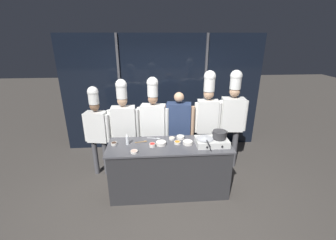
{
  "coord_description": "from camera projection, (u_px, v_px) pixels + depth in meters",
  "views": [
    {
      "loc": [
        -0.28,
        -3.36,
        2.66
      ],
      "look_at": [
        0.0,
        0.25,
        1.28
      ],
      "focal_mm": 24.0,
      "sensor_mm": 36.0,
      "label": 1
    }
  ],
  "objects": [
    {
      "name": "prep_bowl_soy_glaze",
      "position": [
        114.0,
        143.0,
        3.76
      ],
      "size": [
        0.1,
        0.1,
        0.04
      ],
      "color": "silver",
      "rests_on": "demo_counter"
    },
    {
      "name": "prep_bowl_shrimp",
      "position": [
        134.0,
        152.0,
        3.5
      ],
      "size": [
        0.12,
        0.12,
        0.04
      ],
      "color": "silver",
      "rests_on": "demo_counter"
    },
    {
      "name": "ground_plane",
      "position": [
        169.0,
        190.0,
        4.1
      ],
      "size": [
        24.0,
        24.0,
        0.0
      ],
      "primitive_type": "plane",
      "color": "#47423D"
    },
    {
      "name": "serving_spoon_slotted",
      "position": [
        156.0,
        138.0,
        3.98
      ],
      "size": [
        0.25,
        0.1,
        0.02
      ],
      "color": "#B2B5BA",
      "rests_on": "demo_counter"
    },
    {
      "name": "chef_sous",
      "position": [
        124.0,
        122.0,
        4.29
      ],
      "size": [
        0.58,
        0.24,
        1.92
      ],
      "rotation": [
        0.0,
        0.0,
        3.16
      ],
      "color": "#4C4C51",
      "rests_on": "ground_plane"
    },
    {
      "name": "frying_pan",
      "position": [
        205.0,
        138.0,
        3.71
      ],
      "size": [
        0.29,
        0.5,
        0.04
      ],
      "color": "#ADAFB5",
      "rests_on": "portable_stove"
    },
    {
      "name": "demo_counter",
      "position": [
        169.0,
        168.0,
        3.93
      ],
      "size": [
        2.07,
        0.71,
        0.93
      ],
      "color": "#2D2D30",
      "rests_on": "ground_plane"
    },
    {
      "name": "prep_bowl_garlic",
      "position": [
        188.0,
        142.0,
        3.78
      ],
      "size": [
        0.16,
        0.16,
        0.06
      ],
      "color": "silver",
      "rests_on": "demo_counter"
    },
    {
      "name": "serving_spoon_solid",
      "position": [
        143.0,
        142.0,
        3.87
      ],
      "size": [
        0.21,
        0.07,
        0.02
      ],
      "color": "olive",
      "rests_on": "demo_counter"
    },
    {
      "name": "chef_apprentice",
      "position": [
        232.0,
        113.0,
        4.45
      ],
      "size": [
        0.57,
        0.27,
        2.05
      ],
      "rotation": [
        0.0,
        0.0,
        3.04
      ],
      "color": "#4C4C51",
      "rests_on": "ground_plane"
    },
    {
      "name": "chef_line",
      "position": [
        153.0,
        121.0,
        4.35
      ],
      "size": [
        0.6,
        0.32,
        1.95
      ],
      "rotation": [
        0.0,
        0.0,
        2.97
      ],
      "color": "#2D3856",
      "rests_on": "ground_plane"
    },
    {
      "name": "prep_bowl_chicken",
      "position": [
        172.0,
        138.0,
        3.96
      ],
      "size": [
        0.1,
        0.1,
        0.03
      ],
      "color": "silver",
      "rests_on": "demo_counter"
    },
    {
      "name": "person_guest",
      "position": [
        178.0,
        125.0,
        4.41
      ],
      "size": [
        0.61,
        0.32,
        1.65
      ],
      "rotation": [
        0.0,
        0.0,
        2.97
      ],
      "color": "#232326",
      "rests_on": "ground_plane"
    },
    {
      "name": "stock_pot",
      "position": [
        220.0,
        134.0,
        3.72
      ],
      "size": [
        0.26,
        0.23,
        0.13
      ],
      "color": "#333335",
      "rests_on": "portable_stove"
    },
    {
      "name": "prep_bowl_bean_sprouts",
      "position": [
        180.0,
        137.0,
        3.99
      ],
      "size": [
        0.14,
        0.14,
        0.05
      ],
      "color": "silver",
      "rests_on": "demo_counter"
    },
    {
      "name": "portable_stove",
      "position": [
        212.0,
        142.0,
        3.76
      ],
      "size": [
        0.54,
        0.37,
        0.12
      ],
      "color": "silver",
      "rests_on": "demo_counter"
    },
    {
      "name": "chef_pastry",
      "position": [
        207.0,
        114.0,
        4.39
      ],
      "size": [
        0.52,
        0.24,
        2.05
      ],
      "rotation": [
        0.0,
        0.0,
        3.07
      ],
      "color": "#232326",
      "rests_on": "ground_plane"
    },
    {
      "name": "prep_bowl_rice",
      "position": [
        161.0,
        143.0,
        3.76
      ],
      "size": [
        0.17,
        0.17,
        0.06
      ],
      "color": "silver",
      "rests_on": "demo_counter"
    },
    {
      "name": "prep_bowl_carrots",
      "position": [
        177.0,
        142.0,
        3.8
      ],
      "size": [
        0.11,
        0.11,
        0.04
      ],
      "color": "silver",
      "rests_on": "demo_counter"
    },
    {
      "name": "chef_head",
      "position": [
        97.0,
        126.0,
        4.23
      ],
      "size": [
        0.49,
        0.26,
        1.8
      ],
      "rotation": [
        0.0,
        0.0,
        2.97
      ],
      "color": "#4C4C51",
      "rests_on": "ground_plane"
    },
    {
      "name": "prep_bowl_bell_pepper",
      "position": [
        152.0,
        145.0,
        3.69
      ],
      "size": [
        0.11,
        0.11,
        0.06
      ],
      "color": "silver",
      "rests_on": "demo_counter"
    },
    {
      "name": "squeeze_bottle_clear",
      "position": [
        127.0,
        139.0,
        3.75
      ],
      "size": [
        0.05,
        0.05,
        0.19
      ],
      "color": "white",
      "rests_on": "demo_counter"
    },
    {
      "name": "window_wall_back",
      "position": [
        163.0,
        94.0,
        5.31
      ],
      "size": [
        4.67,
        0.09,
        2.7
      ],
      "color": "black",
      "rests_on": "ground_plane"
    }
  ]
}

